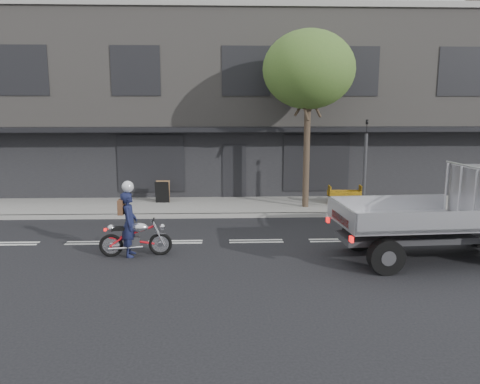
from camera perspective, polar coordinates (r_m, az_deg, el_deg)
name	(u,v)px	position (r m, az deg, el deg)	size (l,w,h in m)	color
ground	(256,241)	(13.99, 1.97, -6.02)	(80.00, 80.00, 0.00)	black
sidewalk	(248,206)	(18.52, 0.96, -1.73)	(32.00, 3.20, 0.15)	gray
kerb	(250,215)	(16.96, 1.24, -2.85)	(32.00, 0.20, 0.15)	gray
building_main	(241,106)	(24.71, 0.16, 10.43)	(26.00, 10.00, 8.00)	slate
street_tree	(309,70)	(17.93, 8.37, 14.48)	(3.40, 3.40, 6.74)	#382B21
traffic_light_pole	(365,171)	(17.67, 14.95, 2.53)	(0.12, 0.12, 3.50)	#2D2D30
motorcycle	(136,237)	(12.84, -12.61, -5.40)	(1.93, 0.56, 0.99)	black
rider	(129,224)	(12.78, -13.34, -3.83)	(0.64, 0.42, 1.74)	#141939
construction_barrier	(346,195)	(18.90, 12.83, -0.36)	(1.34, 0.53, 0.75)	#FFAE0D
sandwich_board	(162,192)	(18.94, -9.48, -0.03)	(0.55, 0.37, 0.87)	black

